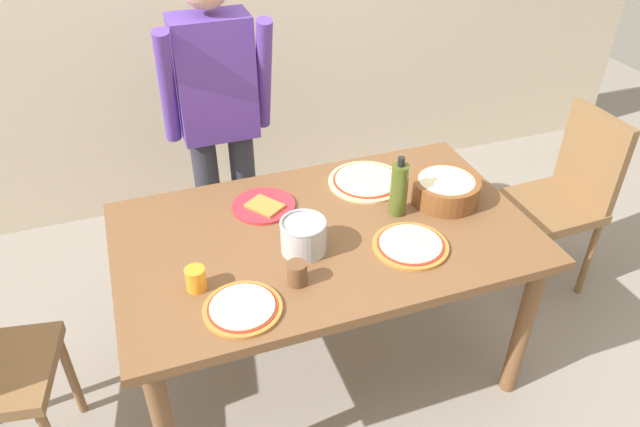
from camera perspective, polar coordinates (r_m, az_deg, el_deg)
The scene contains 13 objects.
ground at distance 2.82m, azimuth 0.35°, elevation -14.09°, with size 8.00×8.00×0.00m, color gray.
dining_table at distance 2.36m, azimuth 0.41°, elevation -3.46°, with size 1.60×0.96×0.76m.
person_cook at distance 2.78m, azimuth -9.71°, elevation 9.18°, with size 0.49×0.25×1.62m.
chair_wooden_right at distance 3.16m, azimuth 22.49°, elevation 1.83°, with size 0.41×0.41×0.95m.
pizza_raw_on_board at distance 2.59m, azimuth 4.51°, elevation 3.15°, with size 0.33×0.33×0.02m.
pizza_cooked_on_tray at distance 1.98m, azimuth -7.46°, elevation -9.01°, with size 0.26×0.26×0.02m.
pizza_second_cooked at distance 2.24m, azimuth 8.69°, elevation -3.02°, with size 0.29×0.29×0.02m.
plate_with_slice at distance 2.44m, azimuth -5.43°, elevation 0.75°, with size 0.26×0.26×0.02m.
popcorn_bowl at distance 2.49m, azimuth 11.99°, elevation 2.45°, with size 0.28×0.28×0.11m.
olive_oil_bottle at distance 2.36m, azimuth 7.59°, elevation 2.35°, with size 0.07×0.07×0.26m.
steel_pot at distance 2.17m, azimuth -1.60°, elevation -2.14°, with size 0.17×0.17×0.13m.
cup_orange at distance 2.06m, azimuth -11.85°, elevation -6.17°, with size 0.07×0.07×0.09m, color orange.
cup_small_brown at distance 2.04m, azimuth -2.21°, elevation -5.76°, with size 0.07×0.07×0.09m, color brown.
Camera 1 is at (-0.63, -1.72, 2.15)m, focal length 33.28 mm.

